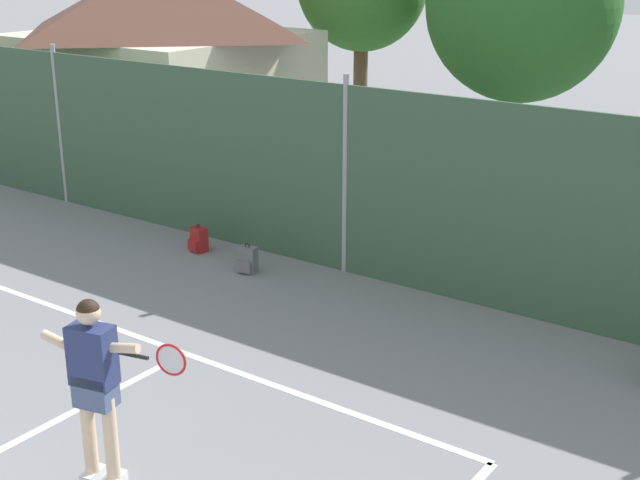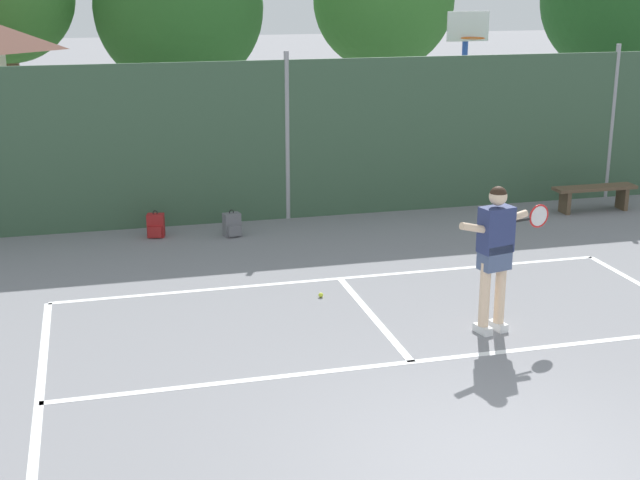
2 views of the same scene
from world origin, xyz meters
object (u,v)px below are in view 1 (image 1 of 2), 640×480
object	(u,v)px
backpack_red	(198,240)
backpack_grey	(247,260)
tennis_ball	(116,362)
tennis_player	(96,376)

from	to	relation	value
backpack_red	backpack_grey	size ratio (longest dim) A/B	1.00
tennis_ball	backpack_red	xyz separation A→B (m)	(-1.96, 3.54, 0.16)
backpack_red	backpack_grey	bearing A→B (deg)	-12.11
tennis_ball	backpack_red	bearing A→B (deg)	118.93
tennis_ball	tennis_player	bearing A→B (deg)	-44.31
tennis_player	backpack_grey	world-z (taller)	tennis_player
tennis_ball	backpack_grey	xyz separation A→B (m)	(-0.70, 3.27, 0.16)
tennis_ball	backpack_red	size ratio (longest dim) A/B	0.14
tennis_player	tennis_ball	world-z (taller)	tennis_player
tennis_player	tennis_ball	bearing A→B (deg)	135.69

